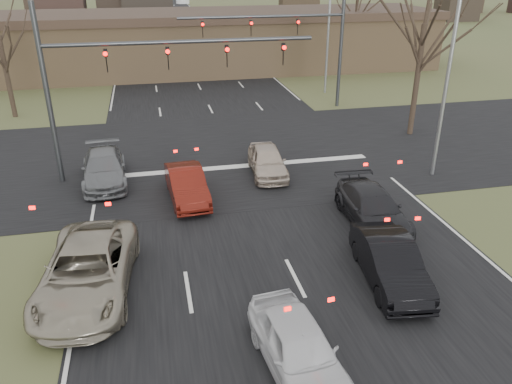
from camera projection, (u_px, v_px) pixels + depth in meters
ground at (326, 340)px, 13.71m from camera, size 360.00×360.00×0.00m
road_main at (175, 38)px, 66.86m from camera, size 14.00×300.00×0.02m
road_cross at (233, 153)px, 26.99m from camera, size 200.00×14.00×0.02m
building at (211, 41)px, 46.64m from camera, size 42.40×10.40×5.30m
mast_arm_near at (122, 70)px, 22.07m from camera, size 12.12×0.24×8.00m
mast_arm_far at (302, 34)px, 33.17m from camera, size 11.12×0.24×8.00m
streetlight_right_near at (447, 58)px, 21.92m from camera, size 2.34×0.25×10.00m
streetlight_right_far at (327, 18)px, 37.08m from camera, size 2.34×0.25×10.00m
car_silver_suv at (87, 271)px, 15.36m from camera, size 3.18×5.94×1.59m
car_white_sedan at (299, 348)px, 12.42m from camera, size 2.09×4.30×1.42m
car_black_hatch at (390, 262)px, 15.93m from camera, size 2.06×4.54×1.45m
car_charcoal_sedan at (372, 208)px, 19.49m from camera, size 2.10×4.81×1.38m
car_grey_ahead at (104, 168)px, 23.23m from camera, size 2.23×4.89×1.39m
car_red_ahead at (187, 185)px, 21.51m from camera, size 1.74×4.29×1.38m
car_silver_ahead at (267, 161)px, 24.09m from camera, size 1.92×4.14×1.37m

